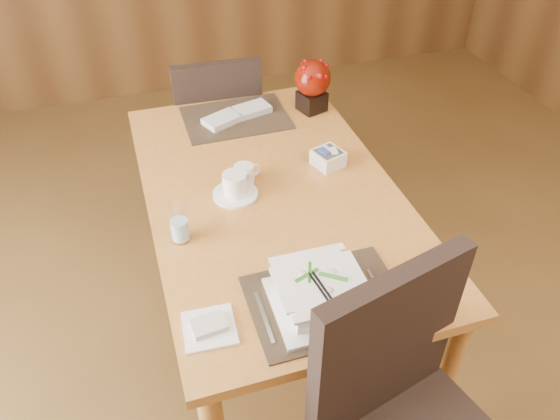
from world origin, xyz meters
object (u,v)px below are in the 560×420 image
object	(u,v)px
soup_setting	(319,293)
berry_decor	(312,83)
dining_table	(272,211)
sugar_caddy	(328,158)
far_chair	(218,128)
coffee_cup	(235,186)
water_glass	(179,222)
creamer_jug	(244,174)
bread_plate	(209,328)

from	to	relation	value
soup_setting	berry_decor	world-z (taller)	berry_decor
dining_table	sugar_caddy	xyz separation A→B (m)	(0.26, 0.09, 0.13)
berry_decor	far_chair	world-z (taller)	berry_decor
sugar_caddy	far_chair	size ratio (longest dim) A/B	0.11
coffee_cup	far_chair	xyz separation A→B (m)	(0.11, 0.85, -0.27)
soup_setting	sugar_caddy	bearing A→B (deg)	67.36
soup_setting	sugar_caddy	distance (m)	0.71
water_glass	creamer_jug	distance (m)	0.37
berry_decor	bread_plate	bearing A→B (deg)	-122.90
water_glass	sugar_caddy	xyz separation A→B (m)	(0.62, 0.25, -0.04)
coffee_cup	far_chair	distance (m)	0.90
far_chair	dining_table	bearing A→B (deg)	94.30
soup_setting	sugar_caddy	size ratio (longest dim) A/B	2.62
berry_decor	water_glass	bearing A→B (deg)	-136.04
dining_table	coffee_cup	world-z (taller)	coffee_cup
soup_setting	coffee_cup	bearing A→B (deg)	101.10
dining_table	creamer_jug	distance (m)	0.18
dining_table	far_chair	xyz separation A→B (m)	(-0.03, 0.87, -0.13)
coffee_cup	berry_decor	bearing A→B (deg)	46.56
creamer_jug	water_glass	bearing A→B (deg)	-151.43
dining_table	berry_decor	size ratio (longest dim) A/B	6.43
dining_table	water_glass	distance (m)	0.43
water_glass	creamer_jug	xyz separation A→B (m)	(0.28, 0.24, -0.04)
dining_table	water_glass	world-z (taller)	water_glass
dining_table	far_chair	distance (m)	0.88
creamer_jug	berry_decor	xyz separation A→B (m)	(0.43, 0.43, 0.10)
water_glass	soup_setting	bearing A→B (deg)	-50.58
creamer_jug	far_chair	world-z (taller)	far_chair
coffee_cup	creamer_jug	world-z (taller)	coffee_cup
water_glass	creamer_jug	world-z (taller)	water_glass
creamer_jug	far_chair	size ratio (longest dim) A/B	0.10
dining_table	sugar_caddy	distance (m)	0.30
sugar_caddy	creamer_jug	bearing A→B (deg)	-178.76
dining_table	berry_decor	distance (m)	0.67
coffee_cup	creamer_jug	size ratio (longest dim) A/B	1.70
soup_setting	berry_decor	bearing A→B (deg)	71.82
soup_setting	creamer_jug	world-z (taller)	soup_setting
soup_setting	coffee_cup	size ratio (longest dim) A/B	1.66
dining_table	water_glass	bearing A→B (deg)	-156.39
water_glass	far_chair	bearing A→B (deg)	72.06
berry_decor	far_chair	xyz separation A→B (m)	(-0.37, 0.35, -0.36)
soup_setting	berry_decor	distance (m)	1.15
bread_plate	dining_table	bearing A→B (deg)	57.58
sugar_caddy	berry_decor	size ratio (longest dim) A/B	0.45
sugar_caddy	berry_decor	world-z (taller)	berry_decor
sugar_caddy	berry_decor	bearing A→B (deg)	78.28
coffee_cup	bread_plate	size ratio (longest dim) A/B	1.13
soup_setting	far_chair	size ratio (longest dim) A/B	0.30
water_glass	bread_plate	bearing A→B (deg)	-88.26
dining_table	bread_plate	bearing A→B (deg)	-122.42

